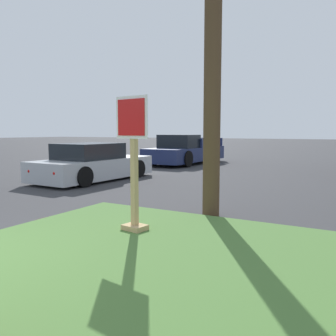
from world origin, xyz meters
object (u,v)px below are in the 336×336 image
Objects in this scene: parked_sedan_silver at (93,164)px; manhole_cover at (53,221)px; stop_sign at (134,169)px; pickup_truck_navy at (185,152)px.

manhole_cover is at bearing -55.90° from parked_sedan_silver.
stop_sign is at bearing 0.51° from manhole_cover.
stop_sign is 6.74m from parked_sedan_silver.
pickup_truck_navy is at bearing 105.25° from manhole_cover.
parked_sedan_silver is (-3.12, 4.60, 0.53)m from manhole_cover.
parked_sedan_silver is (-4.92, 4.59, -0.52)m from stop_sign.
pickup_truck_navy reaches higher than manhole_cover.
parked_sedan_silver is at bearing 136.98° from stop_sign.
pickup_truck_navy is at bearing 90.45° from parked_sedan_silver.
stop_sign reaches higher than manhole_cover.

